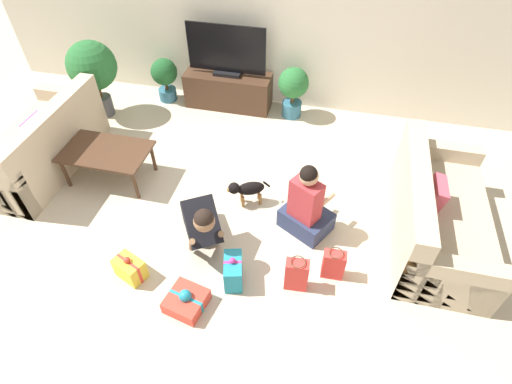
# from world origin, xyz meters

# --- Properties ---
(ground_plane) EXTENTS (16.00, 16.00, 0.00)m
(ground_plane) POSITION_xyz_m (0.00, 0.00, 0.00)
(ground_plane) COLOR beige
(wall_back) EXTENTS (8.40, 0.06, 2.60)m
(wall_back) POSITION_xyz_m (0.00, 2.63, 1.30)
(wall_back) COLOR silver
(wall_back) RESTS_ON ground_plane
(sofa_left) EXTENTS (0.91, 1.84, 0.87)m
(sofa_left) POSITION_xyz_m (-2.40, 0.41, 0.31)
(sofa_left) COLOR #C6B293
(sofa_left) RESTS_ON ground_plane
(sofa_right) EXTENTS (0.91, 1.84, 0.87)m
(sofa_right) POSITION_xyz_m (2.40, 0.32, 0.31)
(sofa_right) COLOR #C6B293
(sofa_right) RESTS_ON ground_plane
(coffee_table) EXTENTS (1.04, 0.64, 0.44)m
(coffee_table) POSITION_xyz_m (-1.45, 0.38, 0.40)
(coffee_table) COLOR #472D1E
(coffee_table) RESTS_ON ground_plane
(tv_console) EXTENTS (1.30, 0.44, 0.53)m
(tv_console) POSITION_xyz_m (-0.47, 2.34, 0.27)
(tv_console) COLOR #472D1E
(tv_console) RESTS_ON ground_plane
(tv) EXTENTS (1.15, 0.20, 0.74)m
(tv) POSITION_xyz_m (-0.47, 2.34, 0.86)
(tv) COLOR black
(tv) RESTS_ON tv_console
(potted_plant_corner_left) EXTENTS (0.69, 0.69, 1.14)m
(potted_plant_corner_left) POSITION_xyz_m (-2.25, 1.68, 0.75)
(potted_plant_corner_left) COLOR #4C4C51
(potted_plant_corner_left) RESTS_ON ground_plane
(potted_plant_back_right) EXTENTS (0.44, 0.44, 0.77)m
(potted_plant_back_right) POSITION_xyz_m (0.53, 2.29, 0.47)
(potted_plant_back_right) COLOR #336B84
(potted_plant_back_right) RESTS_ON ground_plane
(potted_plant_back_left) EXTENTS (0.40, 0.40, 0.68)m
(potted_plant_back_left) POSITION_xyz_m (-1.47, 2.29, 0.41)
(potted_plant_back_left) COLOR #336B84
(potted_plant_back_left) RESTS_ON ground_plane
(person_kneeling) EXTENTS (0.67, 0.81, 0.79)m
(person_kneeling) POSITION_xyz_m (0.01, -0.37, 0.35)
(person_kneeling) COLOR #23232D
(person_kneeling) RESTS_ON ground_plane
(person_sitting) EXTENTS (0.65, 0.62, 0.94)m
(person_sitting) POSITION_xyz_m (1.04, 0.10, 0.34)
(person_sitting) COLOR #283351
(person_sitting) RESTS_ON ground_plane
(dog) EXTENTS (0.47, 0.28, 0.35)m
(dog) POSITION_xyz_m (0.32, 0.33, 0.24)
(dog) COLOR black
(dog) RESTS_ON ground_plane
(gift_box_a) EXTENTS (0.35, 0.29, 0.30)m
(gift_box_a) POSITION_xyz_m (-0.57, -0.92, 0.12)
(gift_box_a) COLOR yellow
(gift_box_a) RESTS_ON ground_plane
(gift_box_b) EXTENTS (0.41, 0.41, 0.23)m
(gift_box_b) POSITION_xyz_m (0.09, -1.11, 0.08)
(gift_box_b) COLOR red
(gift_box_b) RESTS_ON ground_plane
(gift_box_c) EXTENTS (0.25, 0.36, 0.36)m
(gift_box_c) POSITION_xyz_m (0.45, -0.74, 0.15)
(gift_box_c) COLOR teal
(gift_box_c) RESTS_ON ground_plane
(gift_bag_a) EXTENTS (0.23, 0.15, 0.41)m
(gift_bag_a) POSITION_xyz_m (1.07, -0.67, 0.20)
(gift_bag_a) COLOR red
(gift_bag_a) RESTS_ON ground_plane
(gift_bag_b) EXTENTS (0.22, 0.15, 0.37)m
(gift_bag_b) POSITION_xyz_m (1.41, -0.45, 0.18)
(gift_bag_b) COLOR red
(gift_bag_b) RESTS_ON ground_plane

